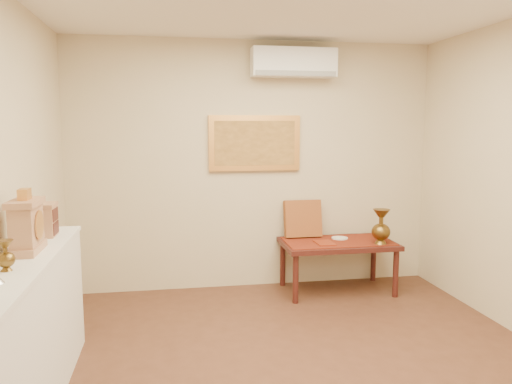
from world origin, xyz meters
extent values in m
cube|color=beige|center=(0.00, 2.25, 1.35)|extent=(4.00, 0.02, 2.70)
cube|color=maroon|center=(0.85, 1.88, 0.55)|extent=(1.14, 0.59, 0.01)
cylinder|color=white|center=(0.91, 1.98, 0.56)|extent=(0.18, 0.18, 0.01)
cube|color=maroon|center=(0.67, 1.79, 0.56)|extent=(0.19, 0.25, 0.01)
cube|color=maroon|center=(0.53, 2.14, 0.76)|extent=(0.41, 0.18, 0.42)
cube|color=white|center=(-1.82, 0.00, 0.47)|extent=(0.35, 2.00, 0.95)
cube|color=white|center=(-1.82, 0.00, 0.96)|extent=(0.37, 2.02, 0.03)
cube|color=tan|center=(-1.83, 0.17, 1.00)|extent=(0.16, 0.36, 0.05)
cube|color=tan|center=(-1.83, 0.17, 1.16)|extent=(0.14, 0.30, 0.25)
cylinder|color=beige|center=(-1.75, 0.17, 1.16)|extent=(0.01, 0.17, 0.17)
cylinder|color=gold|center=(-1.75, 0.17, 1.16)|extent=(0.01, 0.19, 0.19)
cube|color=tan|center=(-1.83, 0.17, 1.30)|extent=(0.17, 0.34, 0.04)
cube|color=gold|center=(-1.83, 0.17, 1.35)|extent=(0.06, 0.11, 0.07)
cube|color=tan|center=(-1.83, 0.65, 1.09)|extent=(0.15, 0.20, 0.22)
cube|color=#431814|center=(-1.75, 0.65, 1.04)|extent=(0.01, 0.17, 0.09)
cube|color=#431814|center=(-1.75, 0.65, 1.14)|extent=(0.01, 0.17, 0.09)
cube|color=tan|center=(-1.83, 0.65, 1.21)|extent=(0.16, 0.21, 0.02)
cube|color=#431814|center=(0.85, 1.88, 0.53)|extent=(1.20, 0.70, 0.05)
cylinder|color=#431814|center=(0.31, 1.59, 0.25)|extent=(0.06, 0.06, 0.50)
cylinder|color=#431814|center=(1.39, 1.59, 0.25)|extent=(0.06, 0.06, 0.50)
cylinder|color=#431814|center=(0.31, 2.17, 0.25)|extent=(0.06, 0.06, 0.50)
cylinder|color=#431814|center=(1.39, 2.17, 0.25)|extent=(0.06, 0.06, 0.50)
cube|color=gold|center=(0.00, 2.23, 1.60)|extent=(1.00, 0.05, 0.60)
cube|color=#BB8A41|center=(0.00, 2.20, 1.60)|extent=(0.88, 0.01, 0.48)
cube|color=white|center=(0.40, 2.12, 2.45)|extent=(0.90, 0.24, 0.30)
cube|color=gray|center=(0.40, 2.00, 2.33)|extent=(0.86, 0.02, 0.05)
camera|label=1|loc=(-0.93, -3.14, 1.78)|focal=35.00mm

